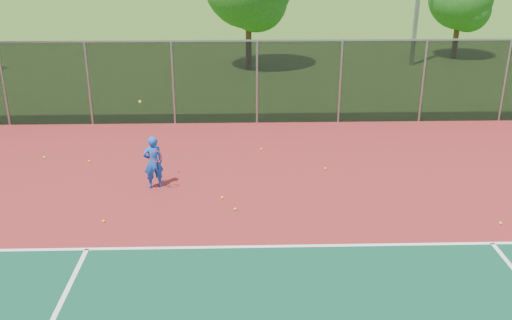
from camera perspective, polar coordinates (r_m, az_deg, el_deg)
The scene contains 12 objects.
court_apron at distance 12.42m, azimuth 15.75°, elevation -10.52°, with size 30.00×20.00×0.02m, color maroon.
fence_back at distance 20.90m, azimuth 8.42°, elevation 7.83°, with size 30.00×0.06×3.03m.
tennis_player at distance 15.58m, azimuth -10.24°, elevation -0.20°, with size 0.62×0.67×2.43m.
practice_ball_1 at distance 14.94m, azimuth -3.39°, elevation -3.76°, with size 0.07×0.07×0.07m, color yellow.
practice_ball_2 at distance 18.28m, azimuth 0.53°, elevation 1.12°, with size 0.07×0.07×0.07m, color yellow.
practice_ball_3 at distance 16.87m, azimuth 6.94°, elevation -0.84°, with size 0.07×0.07×0.07m, color yellow.
practice_ball_4 at distance 14.32m, azimuth -2.10°, elevation -4.93°, with size 0.07×0.07×0.07m, color yellow.
practice_ball_5 at distance 14.21m, azimuth -15.00°, elevation -5.93°, with size 0.07×0.07×0.07m, color yellow.
practice_ball_6 at distance 14.84m, azimuth 23.27°, elevation -5.81°, with size 0.07×0.07×0.07m, color yellow.
practice_ball_7 at distance 18.77m, azimuth -20.39°, elevation 0.26°, with size 0.07×0.07×0.07m, color yellow.
practice_ball_8 at distance 17.99m, azimuth -16.34°, elevation -0.13°, with size 0.07×0.07×0.07m, color yellow.
tree_back_mid at distance 33.84m, azimuth 19.98°, elevation 14.77°, with size 3.44×3.44×5.05m.
Camera 1 is at (-3.60, -8.00, 6.43)m, focal length 40.00 mm.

